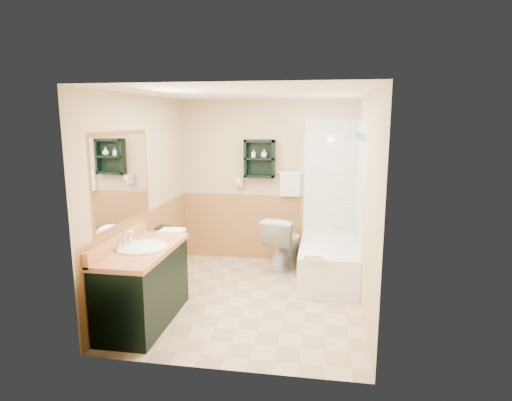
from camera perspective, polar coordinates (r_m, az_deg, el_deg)
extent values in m
plane|color=#C7AF91|center=(5.27, -0.83, -12.91)|extent=(3.00, 3.00, 0.00)
cube|color=beige|center=(6.39, 1.52, 2.56)|extent=(2.60, 0.04, 2.40)
cube|color=beige|center=(5.30, -15.08, 0.45)|extent=(0.04, 3.00, 2.40)
cube|color=beige|center=(4.86, 14.65, -0.46)|extent=(0.04, 3.00, 2.40)
cube|color=white|center=(4.83, -0.92, 14.39)|extent=(2.60, 3.00, 0.04)
cube|color=black|center=(6.25, 0.48, 5.61)|extent=(0.45, 0.15, 0.55)
cylinder|color=silver|center=(5.50, 6.01, 9.53)|extent=(0.03, 1.60, 0.03)
cube|color=black|center=(4.72, -14.72, -10.86)|extent=(0.59, 1.28, 0.81)
cube|color=white|center=(5.88, 9.60, -7.89)|extent=(0.74, 1.50, 0.50)
imported|color=white|center=(6.13, 3.77, -5.67)|extent=(0.63, 0.87, 0.76)
cube|color=white|center=(5.09, -11.12, -4.03)|extent=(0.27, 0.21, 0.04)
imported|color=black|center=(5.34, -13.11, -2.54)|extent=(0.15, 0.02, 0.20)
cube|color=white|center=(5.12, 7.70, -7.35)|extent=(0.22, 0.18, 0.07)
imported|color=white|center=(6.25, -0.31, 6.00)|extent=(0.07, 0.13, 0.05)
imported|color=white|center=(6.23, 1.09, 6.17)|extent=(0.09, 0.12, 0.09)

